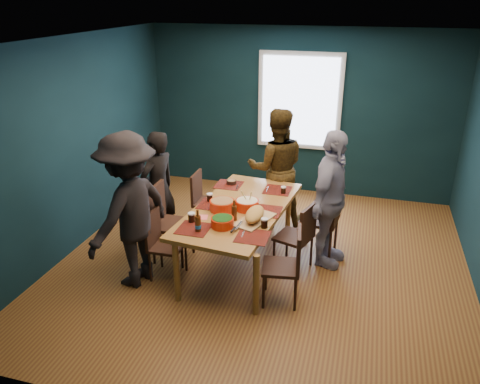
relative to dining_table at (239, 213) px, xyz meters
The scene contains 26 objects.
room 0.81m from the dining_table, 50.90° to the left, with size 5.01×5.01×2.71m.
dining_table is the anchor object (origin of this frame).
chair_left_far 1.12m from the dining_table, 134.09° to the left, with size 0.38×0.38×0.84m.
chair_left_mid 0.95m from the dining_table, behind, with size 0.45×0.45×0.99m.
chair_left_near 0.99m from the dining_table, 147.85° to the right, with size 0.39×0.39×0.84m.
chair_right_far 1.14m from the dining_table, 27.01° to the left, with size 0.50×0.50×1.01m.
chair_right_mid 0.77m from the dining_table, ahead, with size 0.50×0.50×0.88m.
chair_right_near 0.97m from the dining_table, 40.15° to the right, with size 0.45×0.45×0.88m.
person_far_left 1.24m from the dining_table, 166.43° to the left, with size 0.57×0.37×1.55m, color black.
person_back 1.27m from the dining_table, 81.08° to the left, with size 0.84×0.65×1.72m, color black.
person_right 1.11m from the dining_table, 17.23° to the left, with size 1.01×0.42×1.73m, color white.
person_near_left 1.31m from the dining_table, 147.14° to the right, with size 1.18×0.68×1.82m, color black.
bowl_salad 0.25m from the dining_table, 148.13° to the right, with size 0.30×0.30×0.13m.
bowl_dumpling 0.17m from the dining_table, ahead, with size 0.28×0.28×0.27m.
bowl_herbs 0.54m from the dining_table, 95.11° to the right, with size 0.26×0.26×0.11m.
cutting_board 0.41m from the dining_table, 47.87° to the right, with size 0.43×0.69×0.15m.
small_bowl 0.77m from the dining_table, 113.70° to the left, with size 0.13×0.13×0.06m.
beer_bottle_a 0.77m from the dining_table, 110.76° to the right, with size 0.07×0.07×0.26m.
beer_bottle_b 0.37m from the dining_table, 84.26° to the right, with size 0.06×0.06×0.25m.
cola_glass_a 0.67m from the dining_table, 129.42° to the right, with size 0.08×0.08×0.11m.
cola_glass_b 0.60m from the dining_table, 45.76° to the right, with size 0.08×0.08×0.11m.
cola_glass_c 0.73m from the dining_table, 53.32° to the left, with size 0.07×0.07×0.10m.
cola_glass_d 0.43m from the dining_table, 168.28° to the left, with size 0.08×0.08×0.10m.
napkin_a 0.38m from the dining_table, ahead, with size 0.13×0.13×0.00m, color #F7686E.
napkin_b 0.51m from the dining_table, 133.30° to the right, with size 0.13×0.13×0.00m, color #F7686E.
napkin_c 0.84m from the dining_table, 64.69° to the right, with size 0.14×0.14×0.00m, color #F7686E.
Camera 1 is at (1.11, -5.00, 3.17)m, focal length 35.00 mm.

